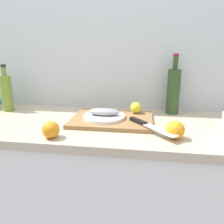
# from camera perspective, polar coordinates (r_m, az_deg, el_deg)

# --- Properties ---
(back_wall) EXTENTS (3.20, 0.05, 2.50)m
(back_wall) POSITION_cam_1_polar(r_m,az_deg,el_deg) (1.41, -4.71, 15.43)
(back_wall) COLOR silver
(back_wall) RESTS_ON ground_plane
(kitchen_counter) EXTENTS (2.00, 0.60, 0.90)m
(kitchen_counter) POSITION_cam_1_polar(r_m,az_deg,el_deg) (1.36, -7.19, -20.67)
(kitchen_counter) COLOR white
(kitchen_counter) RESTS_ON ground_plane
(cutting_board) EXTENTS (0.42, 0.32, 0.02)m
(cutting_board) POSITION_cam_1_polar(r_m,az_deg,el_deg) (1.14, 0.00, -1.93)
(cutting_board) COLOR olive
(cutting_board) RESTS_ON kitchen_counter
(white_plate) EXTENTS (0.22, 0.22, 0.01)m
(white_plate) POSITION_cam_1_polar(r_m,az_deg,el_deg) (1.13, -2.07, -1.18)
(white_plate) COLOR white
(white_plate) RESTS_ON cutting_board
(fish_fillet) EXTENTS (0.16, 0.07, 0.04)m
(fish_fillet) POSITION_cam_1_polar(r_m,az_deg,el_deg) (1.13, -2.09, 0.06)
(fish_fillet) COLOR gray
(fish_fillet) RESTS_ON white_plate
(chef_knife) EXTENTS (0.21, 0.24, 0.02)m
(chef_knife) POSITION_cam_1_polar(r_m,az_deg,el_deg) (1.02, 8.77, -3.20)
(chef_knife) COLOR silver
(chef_knife) RESTS_ON cutting_board
(lemon_0) EXTENTS (0.06, 0.06, 0.06)m
(lemon_0) POSITION_cam_1_polar(r_m,az_deg,el_deg) (1.22, 6.24, 1.13)
(lemon_0) COLOR yellow
(lemon_0) RESTS_ON cutting_board
(olive_oil_bottle) EXTENTS (0.06, 0.06, 0.28)m
(olive_oil_bottle) POSITION_cam_1_polar(r_m,az_deg,el_deg) (1.47, -25.84, 4.65)
(olive_oil_bottle) COLOR olive
(olive_oil_bottle) RESTS_ON kitchen_counter
(wine_bottle) EXTENTS (0.07, 0.07, 0.34)m
(wine_bottle) POSITION_cam_1_polar(r_m,az_deg,el_deg) (1.31, 15.75, 5.46)
(wine_bottle) COLOR #2D4723
(wine_bottle) RESTS_ON kitchen_counter
(orange_0) EXTENTS (0.07, 0.07, 0.07)m
(orange_0) POSITION_cam_1_polar(r_m,az_deg,el_deg) (0.96, -15.71, -4.45)
(orange_0) COLOR orange
(orange_0) RESTS_ON kitchen_counter
(orange_2) EXTENTS (0.08, 0.08, 0.08)m
(orange_2) POSITION_cam_1_polar(r_m,az_deg,el_deg) (0.95, 16.26, -4.54)
(orange_2) COLOR orange
(orange_2) RESTS_ON kitchen_counter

